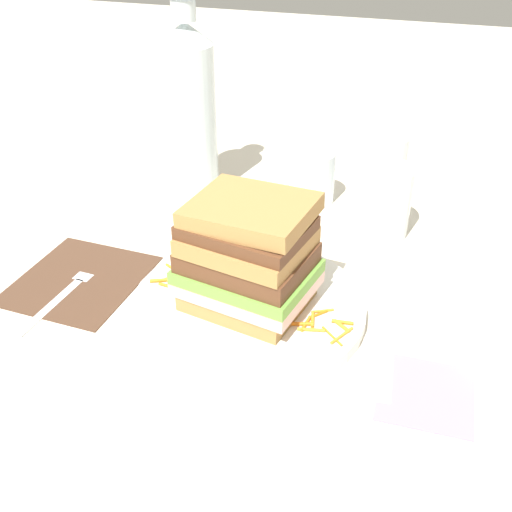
{
  "coord_description": "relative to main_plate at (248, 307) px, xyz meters",
  "views": [
    {
      "loc": [
        0.18,
        -0.52,
        0.42
      ],
      "look_at": [
        0.01,
        0.02,
        0.05
      ],
      "focal_mm": 43.68,
      "sensor_mm": 36.0,
      "label": 1
    }
  ],
  "objects": [
    {
      "name": "ground_plane",
      "position": [
        -0.01,
        0.01,
        -0.01
      ],
      "size": [
        3.0,
        3.0,
        0.0
      ],
      "primitive_type": "plane",
      "color": "beige"
    },
    {
      "name": "main_plate",
      "position": [
        0.0,
        0.0,
        0.0
      ],
      "size": [
        0.25,
        0.25,
        0.01
      ],
      "primitive_type": "cylinder",
      "color": "white",
      "rests_on": "ground_plane"
    },
    {
      "name": "sandwich",
      "position": [
        0.0,
        0.0,
        0.06
      ],
      "size": [
        0.15,
        0.13,
        0.12
      ],
      "color": "#A87A42",
      "rests_on": "main_plate"
    },
    {
      "name": "carrot_shred_0",
      "position": [
        -0.09,
        0.02,
        0.01
      ],
      "size": [
        0.02,
        0.02,
        0.0
      ],
      "primitive_type": "cylinder",
      "rotation": [
        0.0,
        1.57,
        4.08
      ],
      "color": "orange",
      "rests_on": "main_plate"
    },
    {
      "name": "carrot_shred_1",
      "position": [
        -0.08,
        0.02,
        0.01
      ],
      "size": [
        0.01,
        0.03,
        0.0
      ],
      "primitive_type": "cylinder",
      "rotation": [
        0.0,
        1.57,
        1.48
      ],
      "color": "orange",
      "rests_on": "main_plate"
    },
    {
      "name": "carrot_shred_2",
      "position": [
        -0.08,
        0.01,
        0.01
      ],
      "size": [
        0.01,
        0.03,
        0.0
      ],
      "primitive_type": "cylinder",
      "rotation": [
        0.0,
        1.57,
        4.84
      ],
      "color": "orange",
      "rests_on": "main_plate"
    },
    {
      "name": "carrot_shred_3",
      "position": [
        -0.1,
        0.03,
        0.01
      ],
      "size": [
        0.03,
        0.02,
        0.0
      ],
      "primitive_type": "cylinder",
      "rotation": [
        0.0,
        1.57,
        5.76
      ],
      "color": "orange",
      "rests_on": "main_plate"
    },
    {
      "name": "carrot_shred_4",
      "position": [
        -0.07,
        0.03,
        0.01
      ],
      "size": [
        0.01,
        0.02,
        0.0
      ],
      "primitive_type": "cylinder",
      "rotation": [
        0.0,
        1.57,
        4.17
      ],
      "color": "orange",
      "rests_on": "main_plate"
    },
    {
      "name": "carrot_shred_5",
      "position": [
        -0.09,
        -0.0,
        0.01
      ],
      "size": [
        0.02,
        0.01,
        0.0
      ],
      "primitive_type": "cylinder",
      "rotation": [
        0.0,
        1.57,
        6.14
      ],
      "color": "orange",
      "rests_on": "main_plate"
    },
    {
      "name": "carrot_shred_6",
      "position": [
        -0.11,
        0.0,
        0.01
      ],
      "size": [
        0.02,
        0.01,
        0.0
      ],
      "primitive_type": "cylinder",
      "rotation": [
        0.0,
        1.57,
        0.41
      ],
      "color": "orange",
      "rests_on": "main_plate"
    },
    {
      "name": "carrot_shred_7",
      "position": [
        -0.09,
        0.03,
        0.01
      ],
      "size": [
        0.01,
        0.03,
        0.0
      ],
      "primitive_type": "cylinder",
      "rotation": [
        0.0,
        1.57,
        1.84
      ],
      "color": "orange",
      "rests_on": "main_plate"
    },
    {
      "name": "carrot_shred_8",
      "position": [
        0.08,
        -0.0,
        0.01
      ],
      "size": [
        0.02,
        0.02,
        0.0
      ],
      "primitive_type": "cylinder",
      "rotation": [
        0.0,
        1.57,
        3.97
      ],
      "color": "orange",
      "rests_on": "main_plate"
    },
    {
      "name": "carrot_shred_9",
      "position": [
        0.1,
        -0.01,
        0.01
      ],
      "size": [
        0.02,
        0.01,
        0.0
      ],
      "primitive_type": "cylinder",
      "rotation": [
        0.0,
        1.57,
        3.22
      ],
      "color": "orange",
      "rests_on": "main_plate"
    },
    {
      "name": "carrot_shred_10",
      "position": [
        0.07,
        -0.01,
        0.01
      ],
      "size": [
        0.01,
        0.03,
        0.0
      ],
      "primitive_type": "cylinder",
      "rotation": [
        0.0,
        1.57,
        1.77
      ],
      "color": "orange",
      "rests_on": "main_plate"
    },
    {
      "name": "carrot_shred_11",
      "position": [
        0.1,
        -0.01,
        0.01
      ],
      "size": [
        0.02,
        0.02,
        0.0
      ],
      "primitive_type": "cylinder",
      "rotation": [
        0.0,
        1.57,
        5.63
      ],
      "color": "orange",
      "rests_on": "main_plate"
    },
    {
      "name": "carrot_shred_12",
      "position": [
        0.11,
        -0.03,
        0.01
      ],
      "size": [
        0.02,
        0.03,
        0.0
      ],
      "primitive_type": "cylinder",
      "rotation": [
        0.0,
        1.57,
        4.22
      ],
      "color": "orange",
      "rests_on": "main_plate"
    },
    {
      "name": "carrot_shred_13",
      "position": [
        0.08,
        0.0,
        0.01
      ],
      "size": [
        0.02,
        0.01,
        0.0
      ],
      "primitive_type": "cylinder",
      "rotation": [
        0.0,
        1.57,
        3.62
      ],
      "color": "orange",
      "rests_on": "main_plate"
    },
    {
      "name": "carrot_shred_14",
      "position": [
        0.07,
        -0.02,
        0.01
      ],
      "size": [
        0.01,
        0.03,
        0.0
      ],
      "primitive_type": "cylinder",
      "rotation": [
        0.0,
        1.57,
        1.44
      ],
      "color": "orange",
      "rests_on": "main_plate"
    },
    {
      "name": "carrot_shred_15",
      "position": [
        0.06,
        -0.02,
        0.01
      ],
      "size": [
        0.03,
        0.01,
        0.0
      ],
      "primitive_type": "cylinder",
      "rotation": [
        0.0,
        1.57,
        3.43
      ],
      "color": "orange",
      "rests_on": "main_plate"
    },
    {
      "name": "carrot_shred_16",
      "position": [
        0.08,
        -0.03,
        0.01
      ],
      "size": [
        0.03,
        0.01,
        0.0
      ],
      "primitive_type": "cylinder",
      "rotation": [
        0.0,
        1.57,
        0.2
      ],
      "color": "orange",
      "rests_on": "main_plate"
    },
    {
      "name": "carrot_shred_17",
      "position": [
        0.1,
        -0.03,
        0.01
      ],
      "size": [
        0.03,
        0.02,
        0.0
      ],
      "primitive_type": "cylinder",
      "rotation": [
        0.0,
        1.57,
        5.53
      ],
      "color": "orange",
      "rests_on": "main_plate"
    },
    {
      "name": "napkin_dark",
      "position": [
        -0.21,
        0.0,
        -0.01
      ],
      "size": [
        0.15,
        0.16,
        0.0
      ],
      "primitive_type": "cube",
      "rotation": [
        0.0,
        0.0,
        -0.05
      ],
      "color": "#4C3323",
      "rests_on": "ground_plane"
    },
    {
      "name": "fork",
      "position": [
        -0.21,
        -0.02,
        -0.0
      ],
      "size": [
        0.03,
        0.17,
        0.0
      ],
      "color": "silver",
      "rests_on": "napkin_dark"
    },
    {
      "name": "knife",
      "position": [
        0.15,
        0.0,
        -0.01
      ],
      "size": [
        0.03,
        0.2,
        0.0
      ],
      "color": "silver",
      "rests_on": "ground_plane"
    },
    {
      "name": "juice_glass",
      "position": [
        0.11,
        0.22,
        0.04
      ],
      "size": [
        0.08,
        0.08,
        0.09
      ],
      "color": "white",
      "rests_on": "ground_plane"
    },
    {
      "name": "water_bottle",
      "position": [
        -0.17,
        0.26,
        0.12
      ],
      "size": [
        0.07,
        0.07,
        0.28
      ],
      "color": "silver",
      "rests_on": "ground_plane"
    },
    {
      "name": "empty_tumbler_0",
      "position": [
        0.1,
        0.32,
        0.04
      ],
      "size": [
        0.06,
        0.06,
        0.1
      ],
      "primitive_type": "cylinder",
      "color": "silver",
      "rests_on": "ground_plane"
    },
    {
      "name": "empty_tumbler_1",
      "position": [
        0.01,
        0.28,
        0.03
      ],
      "size": [
        0.07,
        0.07,
        0.07
      ],
      "primitive_type": "cylinder",
      "color": "silver",
      "rests_on": "ground_plane"
    },
    {
      "name": "napkin_pink",
      "position": [
        0.19,
        -0.07,
        -0.01
      ],
      "size": [
        0.09,
        0.09,
        0.0
      ],
      "primitive_type": "cube",
      "rotation": [
        0.0,
        0.0,
        0.01
      ],
      "color": "pink",
      "rests_on": "ground_plane"
    }
  ]
}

